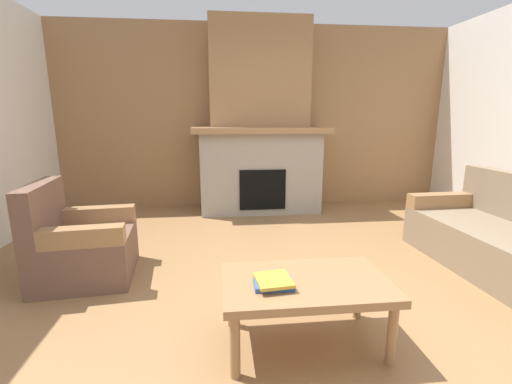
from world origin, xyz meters
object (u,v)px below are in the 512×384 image
(fireplace, at_px, (259,131))
(couch, at_px, (511,242))
(coffee_table, at_px, (306,288))
(armchair, at_px, (80,246))

(fireplace, bearing_deg, couch, -50.53)
(couch, relative_size, coffee_table, 1.83)
(couch, xyz_separation_m, coffee_table, (-2.07, -0.78, 0.09))
(fireplace, height_order, couch, fireplace)
(fireplace, relative_size, coffee_table, 2.70)
(couch, xyz_separation_m, armchair, (-3.78, 0.32, 0.01))
(fireplace, xyz_separation_m, armchair, (-1.81, -2.08, -0.87))
(couch, bearing_deg, coffee_table, -159.30)
(armchair, distance_m, coffee_table, 2.04)
(fireplace, distance_m, armchair, 2.89)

